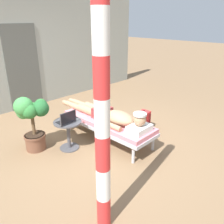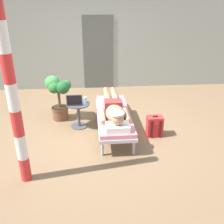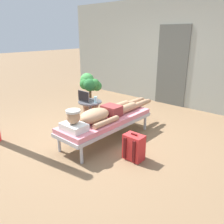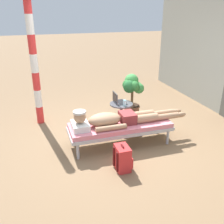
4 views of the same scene
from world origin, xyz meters
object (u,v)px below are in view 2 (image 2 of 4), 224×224
Objects in this scene: person_reclining at (114,109)px; side_table at (78,111)px; backpack at (154,126)px; porch_post at (13,97)px; laptop at (75,102)px; drink_glass at (85,100)px; lounge_chair at (114,116)px; potted_plant at (59,93)px.

person_reclining is 0.79m from side_table.
backpack is 2.72m from porch_post.
laptop reaches higher than side_table.
laptop is at bearing 163.88° from backpack.
laptop is 1.86m from porch_post.
drink_glass is 1.47m from backpack.
porch_post reaches higher than laptop.
side_table is at bearing 40.52° from laptop.
lounge_chair is at bearing 90.00° from person_reclining.
lounge_chair is at bearing 43.46° from porch_post.
lounge_chair is 1.91× the size of potted_plant.
lounge_chair is 4.43× the size of backpack.
side_table is 0.53× the size of potted_plant.
laptop is 0.73× the size of backpack.
lounge_chair is 3.59× the size of side_table.
side_table is at bearing -44.02° from potted_plant.
drink_glass is (0.21, 0.07, 0.00)m from laptop.
person_reclining is 0.65m from drink_glass.
lounge_chair is 0.18m from person_reclining.
laptop is 0.22m from drink_glass.
lounge_chair is 6.06× the size of laptop.
potted_plant is 2.18m from porch_post.
potted_plant is 0.37× the size of porch_post.
porch_post reaches higher than side_table.
person_reclining is at bearing -25.23° from side_table.
porch_post is at bearing -152.92° from backpack.
side_table is at bearing 161.45° from backpack.
person_reclining reaches higher than backpack.
person_reclining is 5.12× the size of backpack.
laptop is 2.46× the size of drink_glass.
lounge_chair is 14.93× the size of drink_glass.
laptop is at bearing -51.73° from potted_plant.
drink_glass is (-0.55, 0.28, 0.24)m from lounge_chair.
laptop is 0.32× the size of potted_plant.
backpack is 0.43× the size of potted_plant.
side_table is 0.20× the size of porch_post.
person_reclining is at bearing 167.97° from backpack.
drink_glass is 0.30× the size of backpack.
potted_plant reaches higher than laptop.
side_table is 2.02m from porch_post.
side_table is 1.56m from backpack.
laptop is (-0.76, 0.22, 0.24)m from lounge_chair.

